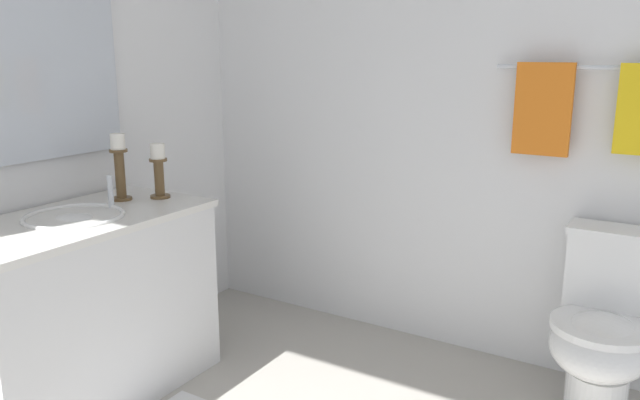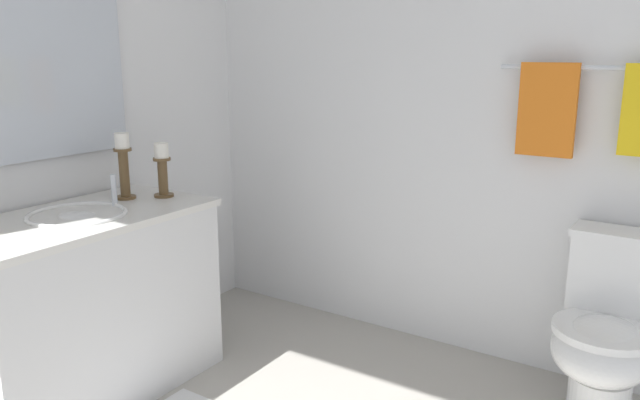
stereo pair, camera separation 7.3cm
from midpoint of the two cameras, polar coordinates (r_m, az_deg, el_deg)
wall_back at (r=3.04m, az=12.99°, el=8.75°), size 2.83×0.04×2.45m
vanity_cabinet at (r=2.84m, az=-19.95°, el=-9.17°), size 0.58×1.10×0.80m
sink_basin at (r=2.73m, az=-20.54°, el=-2.10°), size 0.40×0.40×0.24m
mirror at (r=2.87m, az=-25.02°, el=11.24°), size 0.02×1.00×0.81m
candle_holder_tall at (r=2.93m, az=-13.54°, el=2.80°), size 0.09×0.09×0.25m
candle_holder_short at (r=2.93m, az=-16.86°, el=3.15°), size 0.09×0.09×0.30m
toilet at (r=2.79m, az=25.44°, el=-10.91°), size 0.39×0.54×0.75m
towel_bar at (r=2.81m, az=25.41°, el=10.87°), size 0.84×0.02×0.02m
towel_near_vanity at (r=2.84m, az=20.77°, el=7.71°), size 0.24×0.03×0.39m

